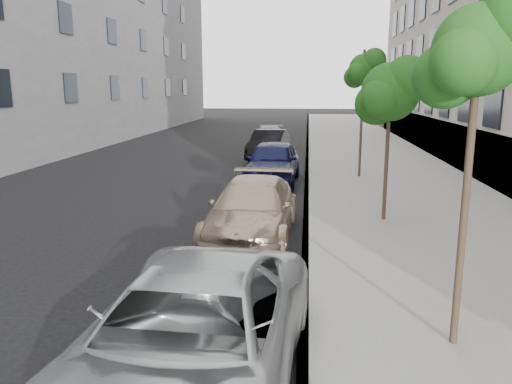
% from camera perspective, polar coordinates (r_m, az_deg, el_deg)
% --- Properties ---
extents(sidewalk, '(6.40, 72.00, 0.14)m').
position_cam_1_polar(sidewalk, '(29.33, 12.04, 4.85)').
color(sidewalk, gray).
rests_on(sidewalk, ground).
extents(curb, '(0.15, 72.00, 0.14)m').
position_cam_1_polar(curb, '(29.16, 5.91, 5.01)').
color(curb, '#9E9B93').
rests_on(curb, ground).
extents(tree_near, '(1.51, 1.31, 4.58)m').
position_cam_1_polar(tree_near, '(6.79, 24.32, 14.47)').
color(tree_near, '#38281C').
rests_on(tree_near, sidewalk).
extents(tree_mid, '(1.78, 1.58, 4.16)m').
position_cam_1_polar(tree_mid, '(13.12, 15.21, 11.00)').
color(tree_mid, '#38281C').
rests_on(tree_mid, sidewalk).
extents(tree_far, '(1.51, 1.31, 4.81)m').
position_cam_1_polar(tree_far, '(19.57, 12.29, 13.56)').
color(tree_far, '#38281C').
rests_on(tree_far, sidewalk).
extents(minivan, '(2.70, 5.41, 1.47)m').
position_cam_1_polar(minivan, '(5.94, -7.51, -16.36)').
color(minivan, '#ACAFB0').
rests_on(minivan, ground).
extents(suv, '(2.10, 4.81, 1.38)m').
position_cam_1_polar(suv, '(11.86, -0.43, -2.01)').
color(suv, tan).
rests_on(suv, ground).
extents(sedan_blue, '(2.03, 4.69, 1.57)m').
position_cam_1_polar(sedan_blue, '(18.73, 1.92, 3.45)').
color(sedan_blue, '#111239').
rests_on(sedan_blue, ground).
extents(sedan_black, '(1.99, 4.49, 1.43)m').
position_cam_1_polar(sedan_black, '(25.05, 1.47, 5.43)').
color(sedan_black, black).
rests_on(sedan_black, ground).
extents(sedan_rear, '(1.76, 4.28, 1.24)m').
position_cam_1_polar(sedan_rear, '(29.96, 1.50, 6.31)').
color(sedan_rear, gray).
rests_on(sedan_rear, ground).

